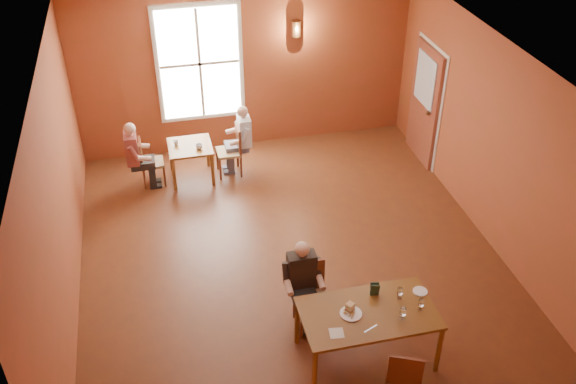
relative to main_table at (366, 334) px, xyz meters
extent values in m
cube|color=brown|center=(-0.45, 1.99, -0.37)|extent=(6.00, 7.00, 0.01)
cube|color=brown|center=(-0.45, 5.49, 1.13)|extent=(6.00, 0.04, 3.00)
cube|color=brown|center=(-0.45, -1.51, 1.13)|extent=(6.00, 0.04, 3.00)
cube|color=brown|center=(-3.45, 1.99, 1.13)|extent=(0.04, 7.00, 3.00)
cube|color=brown|center=(2.55, 1.99, 1.13)|extent=(0.04, 7.00, 3.00)
cube|color=white|center=(-0.45, 1.99, 2.63)|extent=(6.00, 7.00, 0.04)
cube|color=white|center=(-1.25, 5.44, 1.33)|extent=(1.36, 0.10, 1.96)
cube|color=maroon|center=(2.49, 4.29, 0.68)|extent=(0.12, 1.04, 2.10)
cylinder|color=brown|center=(0.45, 5.39, 1.83)|extent=(0.16, 0.16, 0.28)
cylinder|color=white|center=(-0.21, 0.01, 0.39)|extent=(0.31, 0.31, 0.03)
cube|color=tan|center=(-0.21, 0.06, 0.42)|extent=(0.12, 0.12, 0.11)
cube|color=#213A28|center=(0.16, 0.26, 0.46)|extent=(0.11, 0.07, 0.18)
cube|color=silver|center=(-0.06, -0.25, 0.37)|extent=(0.18, 0.09, 0.00)
cube|color=silver|center=(-0.46, -0.23, 0.37)|extent=(0.18, 0.18, 0.01)
cylinder|color=white|center=(0.72, 0.18, 0.38)|extent=(0.23, 0.23, 0.01)
imported|color=white|center=(-1.47, 4.37, 0.31)|extent=(0.14, 0.14, 0.09)
imported|color=silver|center=(-1.83, 4.59, 0.31)|extent=(0.09, 0.09, 0.08)
camera|label=1|loc=(-2.15, -5.01, 5.73)|focal=40.00mm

